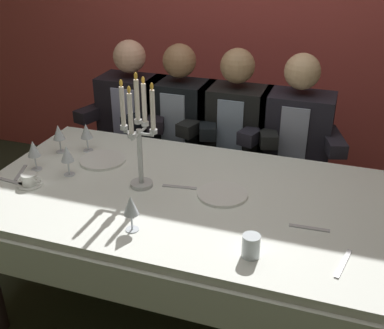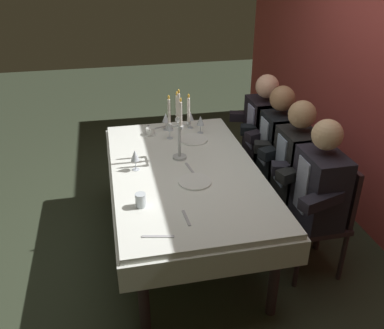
% 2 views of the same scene
% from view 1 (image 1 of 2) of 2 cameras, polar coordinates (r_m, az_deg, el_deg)
% --- Properties ---
extents(ground_plane, '(12.00, 12.00, 0.00)m').
position_cam_1_polar(ground_plane, '(2.74, -1.58, -16.72)').
color(ground_plane, '#313928').
extents(back_wall, '(6.00, 0.12, 2.70)m').
position_cam_1_polar(back_wall, '(3.63, 7.66, 18.03)').
color(back_wall, '#C34743').
rests_on(back_wall, ground_plane).
extents(dining_table, '(1.94, 1.14, 0.74)m').
position_cam_1_polar(dining_table, '(2.36, -1.77, -5.69)').
color(dining_table, white).
rests_on(dining_table, ground_plane).
extents(candelabra, '(0.19, 0.19, 0.57)m').
position_cam_1_polar(candelabra, '(2.24, -6.38, 3.49)').
color(candelabra, silver).
rests_on(candelabra, dining_table).
extents(dinner_plate_0, '(0.24, 0.24, 0.01)m').
position_cam_1_polar(dinner_plate_0, '(2.26, 3.66, -3.56)').
color(dinner_plate_0, white).
rests_on(dinner_plate_0, dining_table).
extents(dinner_plate_1, '(0.25, 0.25, 0.01)m').
position_cam_1_polar(dinner_plate_1, '(2.63, -10.64, 0.54)').
color(dinner_plate_1, white).
rests_on(dinner_plate_1, dining_table).
extents(wine_glass_0, '(0.07, 0.07, 0.16)m').
position_cam_1_polar(wine_glass_0, '(1.97, -7.34, -5.02)').
color(wine_glass_0, silver).
rests_on(wine_glass_0, dining_table).
extents(wine_glass_1, '(0.07, 0.07, 0.16)m').
position_cam_1_polar(wine_glass_1, '(2.58, -18.45, 1.71)').
color(wine_glass_1, silver).
rests_on(wine_glass_1, dining_table).
extents(wine_glass_2, '(0.07, 0.07, 0.16)m').
position_cam_1_polar(wine_glass_2, '(2.72, -12.55, 3.82)').
color(wine_glass_2, silver).
rests_on(wine_glass_2, dining_table).
extents(wine_glass_3, '(0.07, 0.07, 0.16)m').
position_cam_1_polar(wine_glass_3, '(2.74, -15.69, 3.63)').
color(wine_glass_3, silver).
rests_on(wine_glass_3, dining_table).
extents(wine_glass_4, '(0.07, 0.07, 0.16)m').
position_cam_1_polar(wine_glass_4, '(2.47, -14.75, 1.20)').
color(wine_glass_4, silver).
rests_on(wine_glass_4, dining_table).
extents(water_tumbler_0, '(0.07, 0.07, 0.09)m').
position_cam_1_polar(water_tumbler_0, '(1.86, 7.08, -9.66)').
color(water_tumbler_0, silver).
rests_on(water_tumbler_0, dining_table).
extents(coffee_cup_0, '(0.13, 0.12, 0.06)m').
position_cam_1_polar(coffee_cup_0, '(2.47, -18.84, -1.80)').
color(coffee_cup_0, white).
rests_on(coffee_cup_0, dining_table).
extents(knife_0, '(0.06, 0.19, 0.01)m').
position_cam_1_polar(knife_0, '(1.92, 17.66, -11.23)').
color(knife_0, '#B7B7BC').
rests_on(knife_0, dining_table).
extents(knife_1, '(0.19, 0.04, 0.01)m').
position_cam_1_polar(knife_1, '(2.54, -20.88, -1.90)').
color(knife_1, '#B7B7BC').
rests_on(knife_1, dining_table).
extents(fork_2, '(0.17, 0.03, 0.01)m').
position_cam_1_polar(fork_2, '(2.08, 13.87, -7.39)').
color(fork_2, '#B7B7BC').
rests_on(fork_2, dining_table).
extents(spoon_3, '(0.17, 0.04, 0.01)m').
position_cam_1_polar(spoon_3, '(2.33, -1.51, -2.70)').
color(spoon_3, '#B7B7BC').
rests_on(spoon_3, dining_table).
extents(fork_4, '(0.07, 0.17, 0.01)m').
position_cam_1_polar(fork_4, '(2.61, -19.84, -0.92)').
color(fork_4, '#B7B7BC').
rests_on(fork_4, dining_table).
extents(seated_diner_0, '(0.63, 0.48, 1.24)m').
position_cam_1_polar(seated_diner_0, '(3.27, -7.05, 5.94)').
color(seated_diner_0, '#312226').
rests_on(seated_diner_0, ground_plane).
extents(seated_diner_1, '(0.63, 0.48, 1.24)m').
position_cam_1_polar(seated_diner_1, '(3.15, -1.39, 5.28)').
color(seated_diner_1, '#312226').
rests_on(seated_diner_1, ground_plane).
extents(seated_diner_2, '(0.63, 0.48, 1.24)m').
position_cam_1_polar(seated_diner_2, '(3.05, 5.18, 4.44)').
color(seated_diner_2, '#312226').
rests_on(seated_diner_2, ground_plane).
extents(seated_diner_3, '(0.63, 0.48, 1.24)m').
position_cam_1_polar(seated_diner_3, '(2.99, 12.32, 3.46)').
color(seated_diner_3, '#312226').
rests_on(seated_diner_3, ground_plane).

